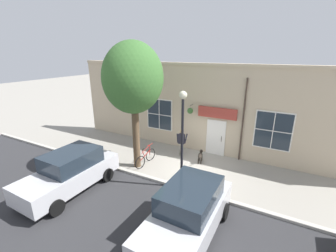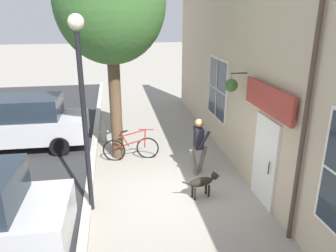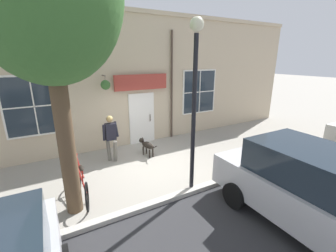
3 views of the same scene
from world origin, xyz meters
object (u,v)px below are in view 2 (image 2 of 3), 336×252
(pedestrian_walking, at_px, (199,142))
(fire_hydrant, at_px, (104,130))
(street_lamp, at_px, (82,88))
(leaning_bicycle, at_px, (131,148))
(street_tree_by_curb, at_px, (109,5))
(dog_on_leash, at_px, (203,182))
(parked_car_nearest_curb, at_px, (22,123))

(pedestrian_walking, bearing_deg, fire_hydrant, -48.43)
(street_lamp, distance_m, fire_hydrant, 5.01)
(pedestrian_walking, xyz_separation_m, leaning_bicycle, (1.81, -1.28, -0.59))
(leaning_bicycle, distance_m, street_lamp, 3.77)
(street_tree_by_curb, bearing_deg, leaning_bicycle, 152.92)
(dog_on_leash, relative_size, street_lamp, 0.24)
(pedestrian_walking, distance_m, street_lamp, 3.71)
(street_tree_by_curb, distance_m, parked_car_nearest_curb, 4.95)
(pedestrian_walking, xyz_separation_m, parked_car_nearest_curb, (5.30, -2.82, -0.09))
(parked_car_nearest_curb, relative_size, fire_hydrant, 5.61)
(dog_on_leash, relative_size, fire_hydrant, 1.34)
(leaning_bicycle, height_order, fire_hydrant, leaning_bicycle)
(parked_car_nearest_curb, bearing_deg, dog_on_leash, 141.54)
(dog_on_leash, xyz_separation_m, parked_car_nearest_curb, (5.11, -4.06, 0.47))
(dog_on_leash, bearing_deg, leaning_bicycle, -57.32)
(dog_on_leash, xyz_separation_m, street_tree_by_curb, (2.04, -2.73, 4.12))
(pedestrian_walking, relative_size, parked_car_nearest_curb, 0.38)
(dog_on_leash, distance_m, leaning_bicycle, 2.99)
(street_tree_by_curb, distance_m, fire_hydrant, 4.43)
(pedestrian_walking, bearing_deg, dog_on_leash, 81.13)
(pedestrian_walking, relative_size, street_tree_by_curb, 0.26)
(street_lamp, xyz_separation_m, fire_hydrant, (-0.21, -4.35, -2.48))
(pedestrian_walking, height_order, street_lamp, street_lamp)
(street_tree_by_curb, relative_size, street_lamp, 1.46)
(pedestrian_walking, height_order, fire_hydrant, pedestrian_walking)
(pedestrian_walking, relative_size, street_lamp, 0.38)
(leaning_bicycle, xyz_separation_m, street_lamp, (1.08, 2.62, 2.49))
(street_tree_by_curb, xyz_separation_m, street_lamp, (0.65, 2.83, -1.66))
(pedestrian_walking, height_order, street_tree_by_curb, street_tree_by_curb)
(street_tree_by_curb, bearing_deg, street_lamp, 77.05)
(leaning_bicycle, relative_size, street_lamp, 0.40)
(pedestrian_walking, xyz_separation_m, street_tree_by_curb, (2.23, -1.49, 3.56))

